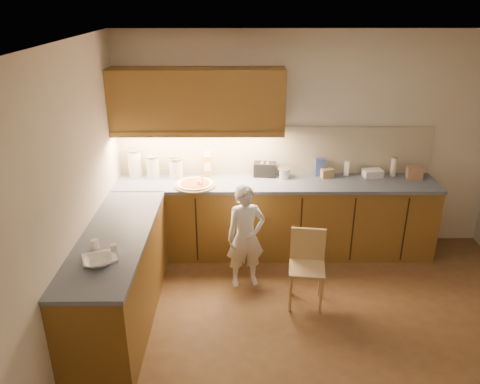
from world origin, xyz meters
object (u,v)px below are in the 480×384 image
at_px(child, 246,237).
at_px(toaster, 265,169).
at_px(pizza_on_board, 195,184).
at_px(wooden_chair, 307,262).
at_px(oil_jug, 207,165).

distance_m(child, toaster, 1.02).
xyz_separation_m(pizza_on_board, toaster, (0.81, 0.32, 0.06)).
bearing_deg(pizza_on_board, wooden_chair, -36.73).
xyz_separation_m(pizza_on_board, oil_jug, (0.13, 0.32, 0.12)).
bearing_deg(child, toaster, 60.98).
distance_m(child, wooden_chair, 0.70).
bearing_deg(wooden_chair, child, 160.62).
bearing_deg(oil_jug, toaster, 0.13).
height_order(child, oil_jug, oil_jug).
bearing_deg(toaster, pizza_on_board, -152.04).
relative_size(wooden_chair, oil_jug, 2.60).
relative_size(pizza_on_board, wooden_chair, 0.60).
bearing_deg(oil_jug, wooden_chair, -48.57).
xyz_separation_m(child, wooden_chair, (0.61, -0.31, -0.12)).
xyz_separation_m(child, toaster, (0.24, 0.89, 0.43)).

